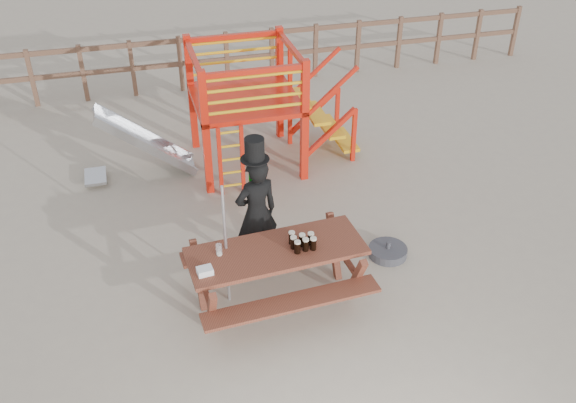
# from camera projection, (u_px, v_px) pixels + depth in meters

# --- Properties ---
(ground) EXTENTS (60.00, 60.00, 0.00)m
(ground) POSITION_uv_depth(u_px,v_px,m) (291.00, 296.00, 8.40)
(ground) COLOR tan
(ground) RESTS_ON ground
(back_fence) EXTENTS (15.09, 0.09, 1.20)m
(back_fence) POSITION_uv_depth(u_px,v_px,m) (203.00, 56.00, 13.63)
(back_fence) COLOR brown
(back_fence) RESTS_ON ground
(playground_fort) EXTENTS (4.71, 1.84, 2.10)m
(playground_fort) POSITION_uv_depth(u_px,v_px,m) (241.00, 107.00, 10.72)
(playground_fort) COLOR red
(playground_fort) RESTS_ON ground
(picnic_table) EXTENTS (2.27, 1.64, 0.85)m
(picnic_table) POSITION_uv_depth(u_px,v_px,m) (277.00, 269.00, 8.02)
(picnic_table) COLOR brown
(picnic_table) RESTS_ON ground
(man_with_hat) EXTENTS (0.67, 0.52, 1.95)m
(man_with_hat) POSITION_uv_depth(u_px,v_px,m) (257.00, 210.00, 8.50)
(man_with_hat) COLOR black
(man_with_hat) RESTS_ON ground
(metal_pole) EXTENTS (0.04, 0.04, 1.74)m
(metal_pole) POSITION_uv_depth(u_px,v_px,m) (226.00, 246.00, 7.86)
(metal_pole) COLOR #B2B2B7
(metal_pole) RESTS_ON ground
(parasol_base) EXTENTS (0.55, 0.55, 0.23)m
(parasol_base) POSITION_uv_depth(u_px,v_px,m) (388.00, 251.00, 9.08)
(parasol_base) COLOR #39393E
(parasol_base) RESTS_ON ground
(paper_bag) EXTENTS (0.19, 0.16, 0.08)m
(paper_bag) POSITION_uv_depth(u_px,v_px,m) (205.00, 271.00, 7.44)
(paper_bag) COLOR white
(paper_bag) RESTS_ON picnic_table
(stout_pints) EXTENTS (0.31, 0.28, 0.17)m
(stout_pints) POSITION_uv_depth(u_px,v_px,m) (302.00, 242.00, 7.83)
(stout_pints) COLOR black
(stout_pints) RESTS_ON picnic_table
(empty_glasses) EXTENTS (0.08, 0.08, 0.15)m
(empty_glasses) POSITION_uv_depth(u_px,v_px,m) (219.00, 250.00, 7.72)
(empty_glasses) COLOR silver
(empty_glasses) RESTS_ON picnic_table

